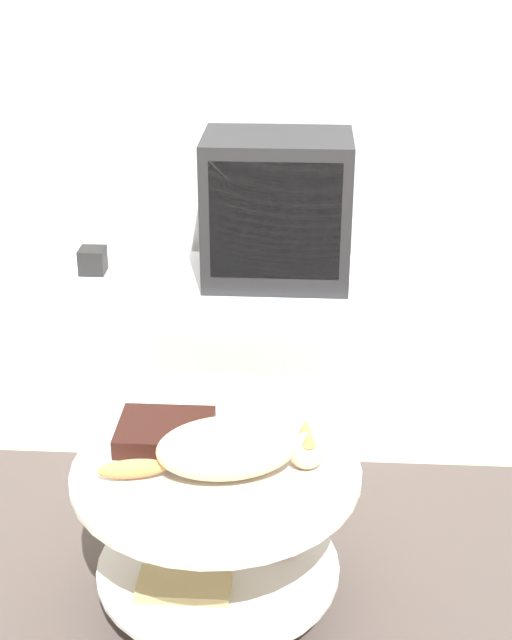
{
  "coord_description": "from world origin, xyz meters",
  "views": [
    {
      "loc": [
        0.16,
        -1.82,
        1.73
      ],
      "look_at": [
        0.02,
        0.56,
        0.61
      ],
      "focal_mm": 50.0,
      "sensor_mm": 36.0,
      "label": 1
    }
  ],
  "objects_px": {
    "cat": "(231,449)",
    "speaker": "(93,261)",
    "dvd_box": "(165,432)",
    "tv": "(277,210)"
  },
  "relations": [
    {
      "from": "tv",
      "to": "dvd_box",
      "type": "relative_size",
      "value": 2.07
    },
    {
      "from": "tv",
      "to": "speaker",
      "type": "distance_m",
      "value": 0.69
    },
    {
      "from": "speaker",
      "to": "cat",
      "type": "bearing_deg",
      "value": -61.86
    },
    {
      "from": "cat",
      "to": "tv",
      "type": "bearing_deg",
      "value": 75.17
    },
    {
      "from": "tv",
      "to": "speaker",
      "type": "relative_size",
      "value": 5.62
    },
    {
      "from": "dvd_box",
      "to": "speaker",
      "type": "bearing_deg",
      "value": 112.69
    },
    {
      "from": "speaker",
      "to": "dvd_box",
      "type": "height_order",
      "value": "speaker"
    },
    {
      "from": "tv",
      "to": "cat",
      "type": "height_order",
      "value": "tv"
    },
    {
      "from": "cat",
      "to": "speaker",
      "type": "bearing_deg",
      "value": 107.04
    },
    {
      "from": "dvd_box",
      "to": "cat",
      "type": "bearing_deg",
      "value": -35.66
    }
  ]
}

